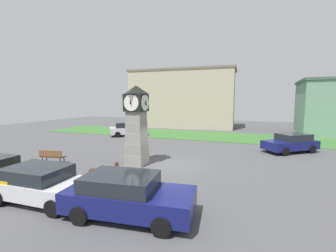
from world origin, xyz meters
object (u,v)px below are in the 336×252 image
object	(u,v)px
car_by_building	(127,195)
car_silver_hatch	(291,143)
clock_tower	(136,124)
bollard_mid_row	(92,177)
bollard_near_tower	(64,184)
bench	(52,156)
car_far_lot	(128,129)
car_near_tower	(42,183)
bollard_far_row	(117,169)

from	to	relation	value
car_by_building	car_silver_hatch	size ratio (longest dim) A/B	1.06
clock_tower	bollard_mid_row	world-z (taller)	clock_tower
bollard_near_tower	bench	xyz separation A→B (m)	(-4.57, 3.51, 0.04)
bollard_mid_row	car_far_lot	distance (m)	15.57
clock_tower	car_by_building	bearing A→B (deg)	-64.55
clock_tower	bollard_mid_row	xyz separation A→B (m)	(-0.29, -4.01, -2.15)
bollard_mid_row	car_by_building	bearing A→B (deg)	-31.32
bollard_near_tower	car_silver_hatch	distance (m)	16.48
clock_tower	car_near_tower	xyz separation A→B (m)	(-1.11, -6.02, -1.88)
bollard_mid_row	bench	bearing A→B (deg)	155.67
car_near_tower	car_silver_hatch	world-z (taller)	car_silver_hatch
car_by_building	car_silver_hatch	world-z (taller)	car_by_building
car_by_building	bench	size ratio (longest dim) A/B	2.83
bollard_mid_row	car_by_building	size ratio (longest dim) A/B	0.19
bollard_near_tower	bench	distance (m)	5.77
bollard_near_tower	car_by_building	bearing A→B (deg)	-10.16
bench	car_far_lot	bearing A→B (deg)	96.83
bollard_near_tower	car_by_building	distance (m)	3.59
bollard_near_tower	car_near_tower	world-z (taller)	car_near_tower
car_near_tower	car_by_building	bearing A→B (deg)	2.00
car_by_building	car_far_lot	bearing A→B (deg)	120.68
bollard_far_row	car_near_tower	bearing A→B (deg)	-108.60
car_by_building	bollard_mid_row	bearing A→B (deg)	148.68
bollard_far_row	car_silver_hatch	distance (m)	13.86
bollard_far_row	bench	size ratio (longest dim) A/B	0.51
car_near_tower	car_silver_hatch	size ratio (longest dim) A/B	1.00
clock_tower	car_near_tower	size ratio (longest dim) A/B	1.13
car_by_building	car_far_lot	xyz separation A→B (m)	(-9.52, 16.05, 0.03)
car_near_tower	bollard_mid_row	bearing A→B (deg)	67.74
bollard_near_tower	bench	bearing A→B (deg)	142.48
car_far_lot	bench	distance (m)	12.00
bollard_mid_row	car_silver_hatch	bearing A→B (deg)	48.50
bollard_near_tower	bollard_mid_row	world-z (taller)	bollard_near_tower
bollard_mid_row	car_near_tower	world-z (taller)	car_near_tower
bollard_mid_row	bench	size ratio (longest dim) A/B	0.54
bollard_mid_row	bench	world-z (taller)	bollard_mid_row
car_near_tower	car_silver_hatch	bearing A→B (deg)	50.87
clock_tower	car_far_lot	distance (m)	12.32
clock_tower	car_near_tower	bearing A→B (deg)	-100.47
bollard_far_row	car_near_tower	xyz separation A→B (m)	(-1.20, -3.57, 0.31)
clock_tower	bollard_mid_row	size ratio (longest dim) A/B	5.55
bollard_near_tower	car_silver_hatch	xyz separation A→B (m)	(10.54, 12.67, 0.27)
car_by_building	bench	world-z (taller)	car_by_building
bollard_near_tower	bollard_mid_row	bearing A→B (deg)	70.77
bollard_mid_row	car_near_tower	bearing A→B (deg)	-112.26
bollard_mid_row	car_silver_hatch	world-z (taller)	car_silver_hatch
bollard_mid_row	bollard_far_row	size ratio (longest dim) A/B	1.07
bollard_mid_row	clock_tower	bearing A→B (deg)	85.89
bollard_near_tower	car_near_tower	distance (m)	0.90
bollard_mid_row	car_silver_hatch	size ratio (longest dim) A/B	0.20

